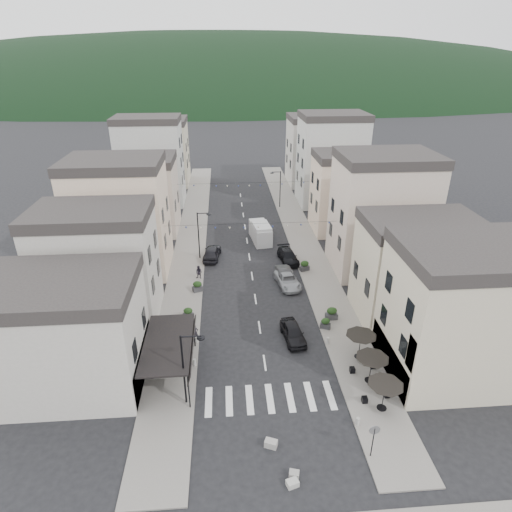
{
  "coord_description": "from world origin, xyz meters",
  "views": [
    {
      "loc": [
        -2.85,
        -21.66,
        23.22
      ],
      "look_at": [
        0.29,
        18.97,
        3.5
      ],
      "focal_mm": 30.0,
      "sensor_mm": 36.0,
      "label": 1
    }
  ],
  "objects": [
    {
      "name": "ground",
      "position": [
        0.0,
        0.0,
        0.0
      ],
      "size": [
        700.0,
        700.0,
        0.0
      ],
      "primitive_type": "plane",
      "color": "black",
      "rests_on": "ground"
    },
    {
      "name": "sidewalk_left",
      "position": [
        -7.5,
        32.0,
        0.06
      ],
      "size": [
        4.0,
        76.0,
        0.12
      ],
      "primitive_type": "cube",
      "color": "slate",
      "rests_on": "ground"
    },
    {
      "name": "sidewalk_right",
      "position": [
        7.5,
        32.0,
        0.06
      ],
      "size": [
        4.0,
        76.0,
        0.12
      ],
      "primitive_type": "cube",
      "color": "slate",
      "rests_on": "ground"
    },
    {
      "name": "hill_backdrop",
      "position": [
        0.0,
        300.0,
        0.0
      ],
      "size": [
        640.0,
        360.0,
        70.0
      ],
      "primitive_type": "ellipsoid",
      "color": "black",
      "rests_on": "ground"
    },
    {
      "name": "boutique_building",
      "position": [
        -15.5,
        5.0,
        4.0
      ],
      "size": [
        12.0,
        8.0,
        8.0
      ],
      "primitive_type": "cube",
      "color": "#ACA79E",
      "rests_on": "ground"
    },
    {
      "name": "bistro_building",
      "position": [
        14.5,
        4.0,
        5.0
      ],
      "size": [
        10.0,
        8.0,
        10.0
      ],
      "primitive_type": "cube",
      "color": "#C2B59A",
      "rests_on": "ground"
    },
    {
      "name": "boutique_awning",
      "position": [
        -7.25,
        5.0,
        3.11
      ],
      "size": [
        3.77,
        7.5,
        3.28
      ],
      "color": "black",
      "rests_on": "ground"
    },
    {
      "name": "buildings_row_left",
      "position": [
        -14.5,
        37.75,
        6.12
      ],
      "size": [
        10.2,
        54.16,
        14.0
      ],
      "color": "#ACA79E",
      "rests_on": "ground"
    },
    {
      "name": "buildings_row_right",
      "position": [
        14.5,
        36.59,
        6.32
      ],
      "size": [
        10.2,
        54.16,
        14.5
      ],
      "color": "#C2B59A",
      "rests_on": "ground"
    },
    {
      "name": "cafe_terrace",
      "position": [
        7.7,
        2.8,
        2.36
      ],
      "size": [
        2.5,
        8.1,
        2.53
      ],
      "color": "black",
      "rests_on": "ground"
    },
    {
      "name": "streetlamp_left_near",
      "position": [
        -5.82,
        2.0,
        3.7
      ],
      "size": [
        1.7,
        0.56,
        6.0
      ],
      "color": "black",
      "rests_on": "ground"
    },
    {
      "name": "streetlamp_left_far",
      "position": [
        -5.82,
        26.0,
        3.7
      ],
      "size": [
        1.7,
        0.56,
        6.0
      ],
      "color": "black",
      "rests_on": "ground"
    },
    {
      "name": "streetlamp_right_far",
      "position": [
        5.82,
        44.0,
        3.7
      ],
      "size": [
        1.7,
        0.56,
        6.0
      ],
      "color": "black",
      "rests_on": "ground"
    },
    {
      "name": "traffic_sign",
      "position": [
        5.8,
        -3.5,
        1.93
      ],
      "size": [
        0.7,
        0.07,
        2.7
      ],
      "color": "black",
      "rests_on": "ground"
    },
    {
      "name": "bollards",
      "position": [
        0.0,
        5.5,
        0.42
      ],
      "size": [
        11.66,
        10.26,
        0.6
      ],
      "color": "gray",
      "rests_on": "ground"
    },
    {
      "name": "bunting_near",
      "position": [
        0.0,
        22.0,
        5.65
      ],
      "size": [
        19.0,
        0.28,
        0.62
      ],
      "color": "black",
      "rests_on": "ground"
    },
    {
      "name": "bunting_far",
      "position": [
        0.0,
        38.0,
        5.65
      ],
      "size": [
        19.0,
        0.28,
        0.62
      ],
      "color": "black",
      "rests_on": "ground"
    },
    {
      "name": "parked_car_a",
      "position": [
        2.8,
        8.98,
        0.71
      ],
      "size": [
        2.16,
        4.33,
        1.42
      ],
      "primitive_type": "imported",
      "rotation": [
        0.0,
        0.0,
        0.12
      ],
      "color": "black",
      "rests_on": "ground"
    },
    {
      "name": "parked_car_b",
      "position": [
        3.54,
        19.61,
        0.69
      ],
      "size": [
        1.84,
        4.3,
        1.38
      ],
      "primitive_type": "imported",
      "rotation": [
        0.0,
        0.0,
        0.09
      ],
      "color": "#2D2E30",
      "rests_on": "ground"
    },
    {
      "name": "parked_car_c",
      "position": [
        3.7,
        18.54,
        0.65
      ],
      "size": [
        2.78,
        4.95,
        1.3
      ],
      "primitive_type": "imported",
      "rotation": [
        0.0,
        0.0,
        0.14
      ],
      "color": "gray",
      "rests_on": "ground"
    },
    {
      "name": "parked_car_d",
      "position": [
        4.6,
        24.42,
        0.68
      ],
      "size": [
        2.49,
        4.89,
        1.36
      ],
      "primitive_type": "imported",
      "rotation": [
        0.0,
        0.0,
        0.13
      ],
      "color": "black",
      "rests_on": "ground"
    },
    {
      "name": "parked_car_e",
      "position": [
        -4.6,
        25.98,
        0.78
      ],
      "size": [
        2.47,
        4.82,
        1.57
      ],
      "primitive_type": "imported",
      "rotation": [
        0.0,
        0.0,
        3.0
      ],
      "color": "black",
      "rests_on": "ground"
    },
    {
      "name": "delivery_van",
      "position": [
        1.81,
        30.83,
        1.26
      ],
      "size": [
        2.8,
        5.59,
        2.57
      ],
      "rotation": [
        0.0,
        0.0,
        0.13
      ],
      "color": "#BBBBBD",
      "rests_on": "ground"
    },
    {
      "name": "pedestrian_a",
      "position": [
        -5.8,
        9.25,
        0.94
      ],
      "size": [
        0.71,
        0.6,
        1.65
      ],
      "primitive_type": "imported",
      "rotation": [
        0.0,
        0.0,
        0.4
      ],
      "color": "black",
      "rests_on": "sidewalk_left"
    },
    {
      "name": "pedestrian_b",
      "position": [
        -5.95,
        20.65,
        0.9
      ],
      "size": [
        0.93,
        0.84,
        1.55
      ],
      "primitive_type": "imported",
      "rotation": [
        0.0,
        0.0,
        -0.41
      ],
      "color": "black",
      "rests_on": "sidewalk_left"
    },
    {
      "name": "concrete_block_a",
      "position": [
        -0.38,
        -2.22,
        0.25
      ],
      "size": [
        0.93,
        0.77,
        0.5
      ],
      "primitive_type": "cube",
      "rotation": [
        0.0,
        0.0,
        -0.39
      ],
      "color": "gray",
      "rests_on": "ground"
    },
    {
      "name": "concrete_block_b",
      "position": [
        0.77,
        -4.53,
        0.23
      ],
      "size": [
        0.7,
        0.59,
        0.45
      ],
      "primitive_type": "cube",
      "rotation": [
        0.0,
        0.0,
        -0.27
      ],
      "color": "gray",
      "rests_on": "ground"
    },
    {
      "name": "concrete_block_c",
      "position": [
        0.59,
        -5.07,
        0.2
      ],
      "size": [
        0.82,
        0.68,
        0.4
      ],
      "primitive_type": "cube",
      "rotation": [
        0.0,
        0.0,
        0.3
      ],
      "color": "#A4A29C",
      "rests_on": "ground"
    },
    {
      "name": "planter_la",
      "position": [
        -6.66,
        12.92,
        0.65
      ],
      "size": [
        1.11,
        0.86,
        1.1
      ],
      "rotation": [
        0.0,
        0.0,
        -0.37
      ],
      "color": "#2C2C2E",
      "rests_on": "sidewalk_left"
    },
    {
      "name": "planter_lb",
      "position": [
        -6.0,
        17.89,
        0.69
      ],
      "size": [
        1.19,
        0.92,
        1.18
      ],
      "rotation": [
        0.0,
        0.0,
        0.37
      ],
      "color": "#313134",
      "rests_on": "sidewalk_left"
    },
    {
      "name": "planter_ra",
      "position": [
        6.0,
        10.28,
        0.63
      ],
      "size": [
        1.05,
        0.83,
        1.04
      ],
      "rotation": [
        0.0,
        0.0,
        -0.39
      ],
      "color": "#2D2D2F",
      "rests_on": "sidewalk_right"
    },
    {
      "name": "planter_rb",
      "position": [
        6.91,
        11.69,
        0.73
      ],
      "size": [
        1.15,
        0.67,
        1.25
      ],
      "rotation": [
        0.0,
        0.0,
        0.05
      ],
      "color": "#323234",
      "rests_on": "sidewalk_right"
    },
    {
      "name": "planter_rc",
      "position": [
        6.13,
        21.7,
        0.71
      ],
      "size": [
        1.23,
        0.96,
        1.22
      ],
      "rotation": [
        0.0,
        0.0,
        0.38
      ],
      "color": "#2C2C2E",
      "rests_on": "sidewalk_right"
    }
  ]
}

